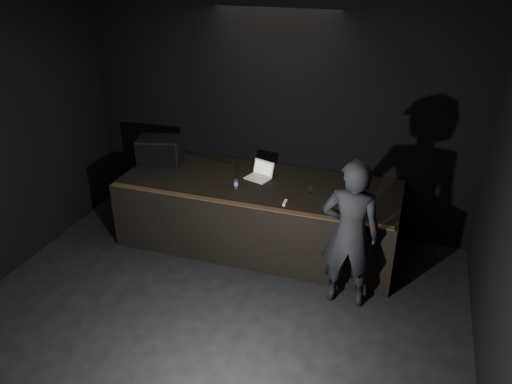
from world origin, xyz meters
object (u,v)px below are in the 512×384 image
at_px(stage_riser, 259,213).
at_px(person, 350,234).
at_px(beer_can, 236,184).
at_px(stage_monitor, 160,151).
at_px(laptop, 260,174).

bearing_deg(stage_riser, person, -32.94).
distance_m(beer_can, person, 1.84).
distance_m(stage_monitor, laptop, 1.64).
xyz_separation_m(stage_monitor, laptop, (1.63, 0.01, -0.15)).
bearing_deg(beer_can, laptop, 65.36).
bearing_deg(laptop, person, -18.61).
distance_m(stage_monitor, beer_can, 1.50).
bearing_deg(person, stage_monitor, -22.03).
distance_m(stage_riser, stage_monitor, 1.82).
bearing_deg(stage_monitor, person, -34.21).
height_order(stage_monitor, beer_can, stage_monitor).
xyz_separation_m(stage_riser, laptop, (-0.03, 0.18, 0.56)).
distance_m(stage_monitor, person, 3.34).
xyz_separation_m(laptop, person, (1.50, -1.13, -0.09)).
bearing_deg(stage_monitor, laptop, -14.23).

